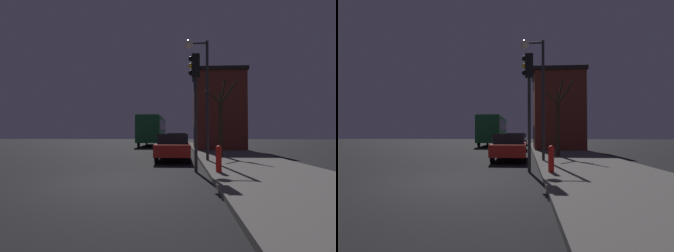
# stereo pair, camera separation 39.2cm
# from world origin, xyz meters

# --- Properties ---
(ground_plane) EXTENTS (120.00, 120.00, 0.00)m
(ground_plane) POSITION_xyz_m (0.00, 0.00, 0.00)
(ground_plane) COLOR black
(sidewalk) EXTENTS (4.39, 60.00, 0.14)m
(sidewalk) POSITION_xyz_m (5.20, 0.00, 0.07)
(sidewalk) COLOR #514F4C
(sidewalk) RESTS_ON ground
(brick_building) EXTENTS (4.32, 5.01, 6.70)m
(brick_building) POSITION_xyz_m (5.25, 15.52, 3.51)
(brick_building) COLOR brown
(brick_building) RESTS_ON sidewalk
(streetlamp) EXTENTS (1.19, 0.44, 5.99)m
(streetlamp) POSITION_xyz_m (2.98, 5.23, 4.33)
(streetlamp) COLOR #28282B
(streetlamp) RESTS_ON sidewalk
(traffic_light) EXTENTS (0.43, 0.24, 4.48)m
(traffic_light) POSITION_xyz_m (2.60, 2.19, 3.21)
(traffic_light) COLOR #28282B
(traffic_light) RESTS_ON ground
(bare_tree) EXTENTS (1.77, 1.83, 4.61)m
(bare_tree) POSITION_xyz_m (4.41, 7.76, 2.42)
(bare_tree) COLOR #2D2319
(bare_tree) RESTS_ON sidewalk
(bus) EXTENTS (2.52, 9.96, 3.49)m
(bus) POSITION_xyz_m (-1.44, 23.60, 2.08)
(bus) COLOR #1E6B33
(bus) RESTS_ON ground
(car_near_lane) EXTENTS (1.73, 4.51, 1.44)m
(car_near_lane) POSITION_xyz_m (1.63, 6.42, 0.77)
(car_near_lane) COLOR #B21E19
(car_near_lane) RESTS_ON ground
(car_mid_lane) EXTENTS (1.75, 4.66, 1.50)m
(car_mid_lane) POSITION_xyz_m (1.62, 15.36, 0.78)
(car_mid_lane) COLOR black
(car_mid_lane) RESTS_ON ground
(car_far_lane) EXTENTS (1.73, 4.37, 1.42)m
(car_far_lane) POSITION_xyz_m (1.76, 25.07, 0.77)
(car_far_lane) COLOR #B7BABF
(car_far_lane) RESTS_ON ground
(fire_hydrant) EXTENTS (0.21, 0.21, 0.91)m
(fire_hydrant) POSITION_xyz_m (3.35, 1.29, 0.62)
(fire_hydrant) COLOR red
(fire_hydrant) RESTS_ON sidewalk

